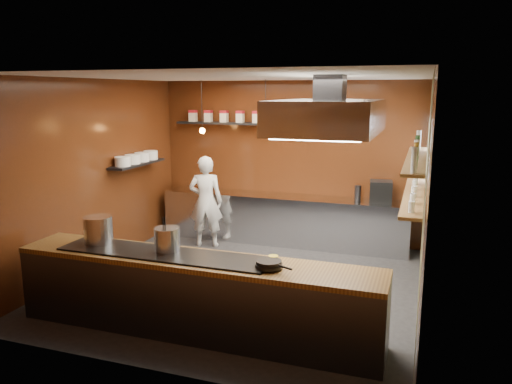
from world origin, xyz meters
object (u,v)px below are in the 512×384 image
at_px(stockpot_large, 98,230).
at_px(chef, 206,201).
at_px(espresso_machine, 381,192).
at_px(extractor_hood, 329,116).
at_px(stockpot_small, 167,239).

bearing_deg(stockpot_large, chef, 88.70).
bearing_deg(chef, espresso_machine, 176.59).
distance_m(extractor_hood, chef, 3.62).
relative_size(stockpot_small, chef, 0.18).
bearing_deg(stockpot_large, espresso_machine, 50.22).
xyz_separation_m(stockpot_small, chef, (-0.89, 3.05, -0.25)).
relative_size(extractor_hood, chef, 1.20).
bearing_deg(stockpot_small, extractor_hood, 33.76).
distance_m(espresso_machine, chef, 3.12).
xyz_separation_m(extractor_hood, stockpot_small, (-1.68, -1.13, -1.42)).
relative_size(espresso_machine, chef, 0.23).
bearing_deg(chef, stockpot_small, 90.37).
distance_m(stockpot_small, chef, 3.19).
xyz_separation_m(extractor_hood, stockpot_large, (-2.65, -1.13, -1.39)).
xyz_separation_m(stockpot_small, espresso_machine, (2.14, 3.73, 0.01)).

